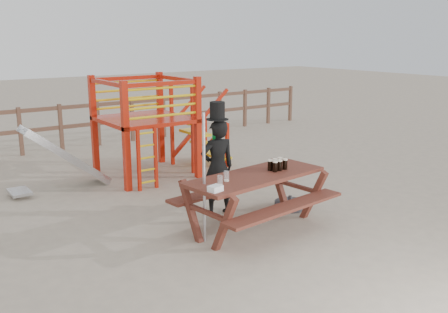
% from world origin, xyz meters
% --- Properties ---
extents(ground, '(60.00, 60.00, 0.00)m').
position_xyz_m(ground, '(0.00, 0.00, 0.00)').
color(ground, tan).
rests_on(ground, ground).
extents(back_fence, '(15.09, 0.09, 1.20)m').
position_xyz_m(back_fence, '(0.00, 7.00, 0.74)').
color(back_fence, brown).
rests_on(back_fence, ground).
extents(playground_fort, '(4.71, 1.84, 2.10)m').
position_xyz_m(playground_fort, '(0.12, 3.58, 1.07)').
color(playground_fort, '#AF1D0B').
rests_on(playground_fort, ground).
extents(picnic_table, '(2.39, 1.78, 0.87)m').
position_xyz_m(picnic_table, '(0.15, -0.13, 0.55)').
color(picnic_table, maroon).
rests_on(picnic_table, ground).
extents(man_with_hat, '(0.64, 0.48, 1.88)m').
position_xyz_m(man_with_hat, '(0.06, 0.74, 0.84)').
color(man_with_hat, black).
rests_on(man_with_hat, ground).
extents(metal_pole, '(0.04, 0.04, 1.88)m').
position_xyz_m(metal_pole, '(-0.74, -0.08, 0.94)').
color(metal_pole, '#B2B2B7').
rests_on(metal_pole, ground).
extents(parasol_base, '(0.53, 0.53, 0.23)m').
position_xyz_m(parasol_base, '(1.24, 0.25, 0.06)').
color(parasol_base, '#333338').
rests_on(parasol_base, ground).
extents(paper_bag, '(0.20, 0.17, 0.08)m').
position_xyz_m(paper_bag, '(-0.81, -0.46, 0.91)').
color(paper_bag, white).
rests_on(paper_bag, picnic_table).
extents(stout_pints, '(0.31, 0.21, 0.17)m').
position_xyz_m(stout_pints, '(0.59, -0.12, 0.95)').
color(stout_pints, black).
rests_on(stout_pints, picnic_table).
extents(empty_glasses, '(0.28, 0.21, 0.15)m').
position_xyz_m(empty_glasses, '(-0.51, -0.22, 0.94)').
color(empty_glasses, silver).
rests_on(empty_glasses, picnic_table).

